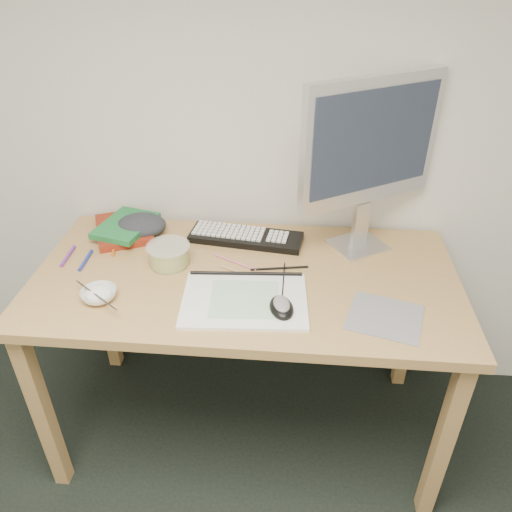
% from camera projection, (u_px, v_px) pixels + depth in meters
% --- Properties ---
extents(desk, '(1.40, 0.70, 0.75)m').
position_uv_depth(desk, '(246.00, 295.00, 1.69)').
color(desk, '#A6844C').
rests_on(desk, ground).
extents(mousepad, '(0.25, 0.24, 0.00)m').
position_uv_depth(mousepad, '(385.00, 317.00, 1.46)').
color(mousepad, gray).
rests_on(mousepad, desk).
extents(sketchpad, '(0.40, 0.30, 0.01)m').
position_uv_depth(sketchpad, '(244.00, 300.00, 1.52)').
color(sketchpad, white).
rests_on(sketchpad, desk).
extents(keyboard, '(0.42, 0.18, 0.02)m').
position_uv_depth(keyboard, '(246.00, 237.00, 1.83)').
color(keyboard, black).
rests_on(keyboard, desk).
extents(monitor, '(0.45, 0.30, 0.60)m').
position_uv_depth(monitor, '(371.00, 147.00, 1.60)').
color(monitor, silver).
rests_on(monitor, desk).
extents(mouse, '(0.10, 0.13, 0.04)m').
position_uv_depth(mouse, '(282.00, 304.00, 1.47)').
color(mouse, black).
rests_on(mouse, sketchpad).
extents(rice_bowl, '(0.14, 0.14, 0.03)m').
position_uv_depth(rice_bowl, '(99.00, 295.00, 1.53)').
color(rice_bowl, white).
rests_on(rice_bowl, desk).
extents(chopsticks, '(0.18, 0.14, 0.02)m').
position_uv_depth(chopsticks, '(96.00, 295.00, 1.49)').
color(chopsticks, '#B7B7B9').
rests_on(chopsticks, rice_bowl).
extents(fruit_tub, '(0.18, 0.18, 0.07)m').
position_uv_depth(fruit_tub, '(169.00, 255.00, 1.68)').
color(fruit_tub, '#F1D655').
rests_on(fruit_tub, desk).
extents(book_red, '(0.28, 0.31, 0.03)m').
position_uv_depth(book_red, '(124.00, 229.00, 1.87)').
color(book_red, maroon).
rests_on(book_red, desk).
extents(book_green, '(0.22, 0.26, 0.02)m').
position_uv_depth(book_green, '(126.00, 225.00, 1.85)').
color(book_green, '#1A6B32').
rests_on(book_green, book_red).
extents(cloth_lump, '(0.17, 0.15, 0.06)m').
position_uv_depth(cloth_lump, '(141.00, 225.00, 1.86)').
color(cloth_lump, '#23242A').
rests_on(cloth_lump, desk).
extents(pencil_pink, '(0.16, 0.09, 0.01)m').
position_uv_depth(pencil_pink, '(235.00, 262.00, 1.70)').
color(pencil_pink, '#D1688A').
rests_on(pencil_pink, desk).
extents(pencil_tan, '(0.17, 0.09, 0.01)m').
position_uv_depth(pencil_tan, '(244.00, 274.00, 1.64)').
color(pencil_tan, tan).
rests_on(pencil_tan, desk).
extents(pencil_black, '(0.19, 0.04, 0.01)m').
position_uv_depth(pencil_black, '(279.00, 268.00, 1.67)').
color(pencil_black, black).
rests_on(pencil_black, desk).
extents(marker_blue, '(0.01, 0.12, 0.01)m').
position_uv_depth(marker_blue, '(86.00, 260.00, 1.71)').
color(marker_blue, '#1C2C98').
rests_on(marker_blue, desk).
extents(marker_orange, '(0.04, 0.12, 0.01)m').
position_uv_depth(marker_orange, '(114.00, 247.00, 1.78)').
color(marker_orange, '#C05C16').
rests_on(marker_orange, desk).
extents(marker_purple, '(0.02, 0.13, 0.01)m').
position_uv_depth(marker_purple, '(68.00, 256.00, 1.73)').
color(marker_purple, '#712A9C').
rests_on(marker_purple, desk).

